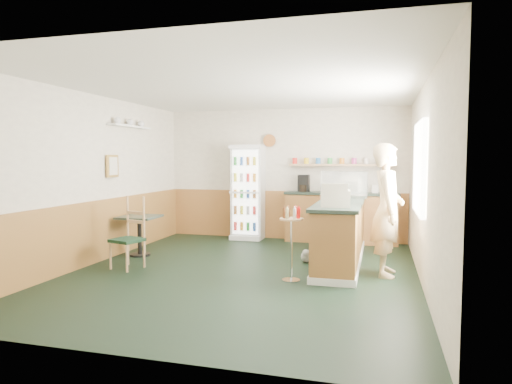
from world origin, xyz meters
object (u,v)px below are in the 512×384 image
(shopkeeper, at_px, (387,210))
(cafe_chair, at_px, (130,230))
(drinks_fridge, at_px, (248,192))
(condiment_stand, at_px, (291,234))
(display_case, at_px, (344,185))
(cafe_table, at_px, (139,228))
(cash_register, at_px, (336,198))

(shopkeeper, relative_size, cafe_chair, 1.72)
(drinks_fridge, distance_m, cafe_chair, 3.09)
(drinks_fridge, xyz_separation_m, cafe_chair, (-1.05, -2.88, -0.41))
(condiment_stand, xyz_separation_m, cafe_chair, (-2.55, 0.13, -0.08))
(display_case, xyz_separation_m, condiment_stand, (-0.56, -1.85, -0.58))
(drinks_fridge, relative_size, cafe_table, 2.84)
(cash_register, bearing_deg, cafe_table, 165.22)
(cafe_table, bearing_deg, condiment_stand, -17.94)
(drinks_fridge, distance_m, cafe_table, 2.53)
(cash_register, height_order, shopkeeper, shopkeeper)
(drinks_fridge, height_order, display_case, drinks_fridge)
(cafe_chair, bearing_deg, display_case, 44.73)
(drinks_fridge, distance_m, display_case, 2.38)
(shopkeeper, bearing_deg, cafe_chair, 97.31)
(drinks_fridge, bearing_deg, cafe_chair, -110.01)
(cash_register, distance_m, condiment_stand, 0.80)
(cash_register, bearing_deg, condiment_stand, -154.87)
(display_case, bearing_deg, cafe_chair, -151.08)
(cafe_table, bearing_deg, cafe_chair, -69.91)
(drinks_fridge, bearing_deg, display_case, -29.42)
(drinks_fridge, xyz_separation_m, cash_register, (2.06, -2.68, 0.15))
(condiment_stand, bearing_deg, shopkeeper, 27.48)
(cash_register, height_order, condiment_stand, cash_register)
(drinks_fridge, distance_m, condiment_stand, 3.38)
(cafe_table, bearing_deg, shopkeeper, -3.65)
(drinks_fridge, xyz_separation_m, cafe_table, (-1.34, -2.09, -0.49))
(display_case, height_order, cafe_table, display_case)
(drinks_fridge, xyz_separation_m, condiment_stand, (1.50, -3.01, -0.33))
(display_case, bearing_deg, cash_register, -90.00)
(condiment_stand, distance_m, cafe_table, 2.99)
(cash_register, bearing_deg, cafe_chair, 178.77)
(display_case, distance_m, cash_register, 1.52)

